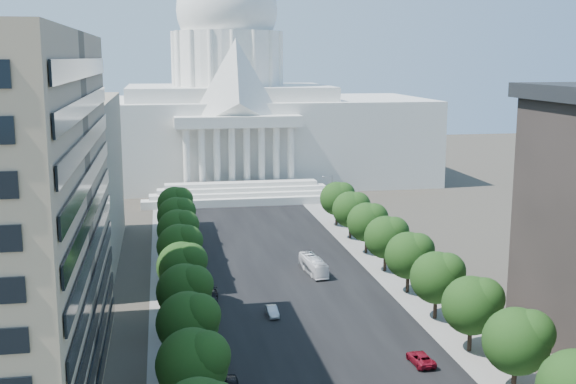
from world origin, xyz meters
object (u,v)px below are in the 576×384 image
car_silver (272,311)px  car_dark_b (211,296)px  car_red (421,359)px  city_bus (313,265)px

car_silver → car_dark_b: size_ratio=0.85×
car_red → city_bus: city_bus is taller
car_silver → car_dark_b: (-8.29, 8.24, 0.02)m
car_red → car_dark_b: car_dark_b is taller
car_silver → car_red: bearing=-54.7°
car_silver → car_red: (15.55, -19.92, 0.00)m
car_silver → car_dark_b: car_dark_b is taller
car_red → car_silver: bearing=-55.4°
car_silver → city_bus: city_bus is taller
car_red → car_dark_b: 36.90m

